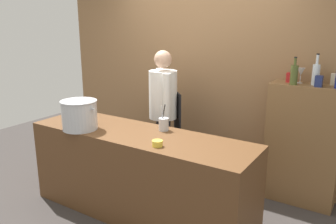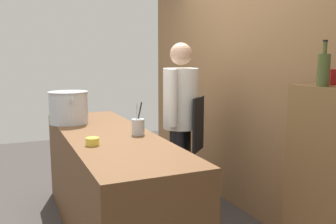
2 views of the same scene
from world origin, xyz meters
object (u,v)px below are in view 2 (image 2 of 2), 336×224
(wine_bottle_olive, at_px, (324,69))
(spice_tin_red, at_px, (330,77))
(chef, at_px, (181,116))
(stockpot_large, at_px, (69,107))
(butter_jar, at_px, (92,142))
(utensil_crock, at_px, (138,126))

(wine_bottle_olive, distance_m, spice_tin_red, 0.16)
(chef, distance_m, wine_bottle_olive, 1.54)
(stockpot_large, relative_size, butter_jar, 4.44)
(chef, distance_m, utensil_crock, 0.69)
(utensil_crock, relative_size, spice_tin_red, 2.58)
(chef, distance_m, butter_jar, 1.15)
(utensil_crock, bearing_deg, spice_tin_red, 46.10)
(butter_jar, height_order, spice_tin_red, spice_tin_red)
(stockpot_large, xyz_separation_m, butter_jar, (0.96, 0.01, -0.12))
(stockpot_large, distance_m, wine_bottle_olive, 2.27)
(chef, bearing_deg, butter_jar, 166.20)
(utensil_crock, distance_m, butter_jar, 0.47)
(butter_jar, xyz_separation_m, spice_tin_red, (0.77, 1.43, 0.47))
(stockpot_large, height_order, utensil_crock, stockpot_large)
(chef, relative_size, utensil_crock, 6.20)
(chef, bearing_deg, utensil_crock, 169.16)
(wine_bottle_olive, bearing_deg, butter_jar, -122.87)
(chef, bearing_deg, wine_bottle_olive, -122.33)
(spice_tin_red, bearing_deg, chef, -161.91)
(butter_jar, relative_size, wine_bottle_olive, 0.34)
(stockpot_large, height_order, butter_jar, stockpot_large)
(butter_jar, distance_m, spice_tin_red, 1.69)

